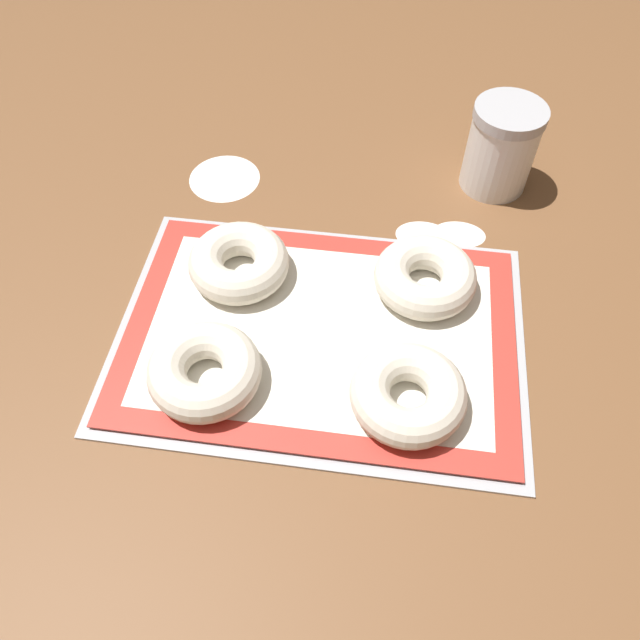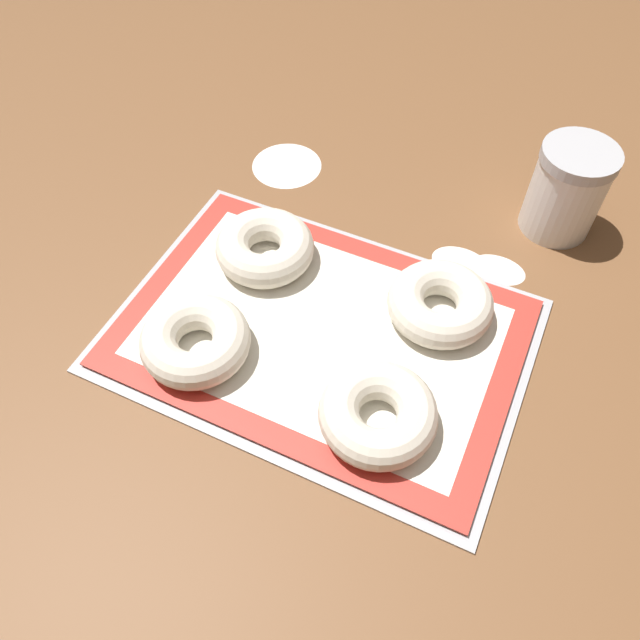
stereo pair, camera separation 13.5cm
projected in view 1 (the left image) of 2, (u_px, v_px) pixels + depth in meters
name	position (u px, v px, depth m)	size (l,w,h in m)	color
ground_plane	(305.00, 346.00, 0.77)	(2.80, 2.80, 0.00)	brown
baking_tray	(320.00, 334.00, 0.78)	(0.51, 0.35, 0.01)	#B2B5BA
baking_mat	(320.00, 332.00, 0.78)	(0.48, 0.33, 0.00)	red
bagel_front_left	(205.00, 371.00, 0.71)	(0.13, 0.13, 0.05)	silver
bagel_front_right	(408.00, 394.00, 0.69)	(0.13, 0.13, 0.05)	silver
bagel_back_left	(239.00, 263.00, 0.81)	(0.13, 0.13, 0.05)	silver
bagel_back_right	(425.00, 277.00, 0.80)	(0.13, 0.13, 0.05)	silver
flour_canister	(501.00, 147.00, 0.90)	(0.10, 0.10, 0.13)	white
flour_patch_near	(225.00, 178.00, 0.96)	(0.11, 0.11, 0.00)	white
flour_patch_far	(459.00, 234.00, 0.89)	(0.08, 0.05, 0.00)	white
flour_patch_side	(424.00, 235.00, 0.89)	(0.08, 0.06, 0.00)	white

